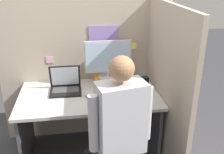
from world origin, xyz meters
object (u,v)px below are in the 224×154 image
Objects in this scene: laptop at (65,87)px; office_chair at (121,147)px; paper_box at (108,81)px; carrot_toy at (124,105)px; person at (121,135)px; stapler at (145,84)px; monitor at (108,59)px; coffee_mug at (141,79)px.

laptop is 0.89m from office_chair.
office_chair reaches higher than paper_box.
carrot_toy is 0.10× the size of person.
stapler is 0.85m from office_chair.
laptop is at bearing 142.31° from carrot_toy.
monitor is 1.02m from person.
paper_box is at bearing 98.97° from carrot_toy.
carrot_toy is at bearing -81.03° from paper_box.
stapler is at bearing -14.64° from paper_box.
person is at bearing -112.02° from coffee_mug.
office_chair is (0.44, -0.74, -0.21)m from laptop.
monitor is at bearing 90.00° from paper_box.
person is (-0.04, -1.00, 0.02)m from paper_box.
person is (-0.12, -0.50, 0.04)m from carrot_toy.
carrot_toy is 0.51m from person.
monitor is 5.59× the size of coffee_mug.
person reaches higher than coffee_mug.
coffee_mug is at bearing 6.73° from laptop.
paper_box is 0.60× the size of monitor.
laptop is 0.81m from stapler.
paper_box is at bearing 12.30° from laptop.
office_chair is (-0.01, -0.84, -0.21)m from paper_box.
laptop is at bearing -167.36° from monitor.
laptop is 2.04× the size of stapler.
office_chair is at bearing -104.16° from carrot_toy.
carrot_toy is at bearing -37.69° from laptop.
office_chair is (-0.38, -0.74, -0.19)m from stapler.
laptop reaches higher than stapler.
laptop is 3.56× the size of coffee_mug.
monitor is 3.21× the size of stapler.
monitor is 3.60× the size of carrot_toy.
laptop is 0.23× the size of person.
carrot_toy is (-0.29, -0.40, -0.01)m from stapler.
person is at bearing -92.34° from paper_box.
person reaches higher than laptop.
monitor is 0.36× the size of person.
monitor is at bearing 12.64° from laptop.
person is (-0.04, -1.00, -0.22)m from monitor.
laptop is at bearing 120.44° from office_chair.
carrot_toy is (0.08, -0.50, -0.02)m from paper_box.
coffee_mug reaches higher than stapler.
monitor reaches higher than coffee_mug.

